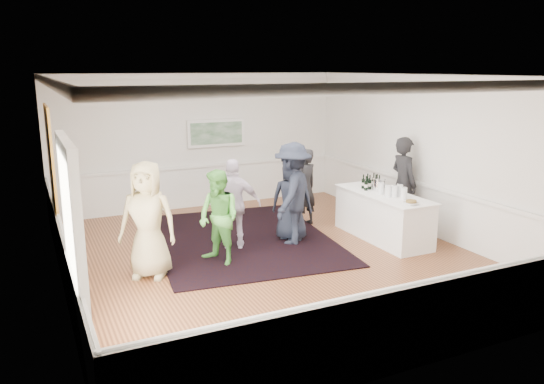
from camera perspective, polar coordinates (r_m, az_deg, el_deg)
name	(u,v)px	position (r m, az deg, el deg)	size (l,w,h in m)	color
floor	(271,256)	(9.63, -0.11, -6.94)	(8.00, 8.00, 0.00)	#945630
ceiling	(271,75)	(9.04, -0.12, 12.47)	(7.00, 8.00, 0.02)	white
wall_left	(54,189)	(8.36, -22.37, 0.34)	(0.02, 8.00, 3.20)	white
wall_right	(428,155)	(11.13, 16.46, 3.80)	(0.02, 8.00, 3.20)	white
wall_back	(200,141)	(12.88, -7.75, 5.45)	(7.00, 0.02, 3.20)	white
wall_front	(430,233)	(5.93, 16.62, -4.22)	(7.00, 0.02, 3.20)	white
wainscoting	(271,230)	(9.47, -0.11, -4.10)	(7.00, 8.00, 1.00)	white
mirror	(51,161)	(9.60, -22.66, 3.10)	(0.05, 1.25, 1.85)	gold
doorway	(72,237)	(6.57, -20.74, -4.51)	(0.10, 1.78, 2.56)	white
landscape_painting	(216,133)	(12.94, -6.00, 6.33)	(1.44, 0.06, 0.66)	white
area_rug	(242,239)	(10.58, -3.28, -5.02)	(3.34, 4.38, 0.02)	black
serving_table	(383,216)	(10.71, 11.83, -2.53)	(0.86, 2.27, 0.92)	white
bartender	(403,184)	(11.31, 13.95, 0.88)	(0.71, 0.47, 1.95)	black
guest_tan	(148,220)	(8.69, -13.23, -2.94)	(0.93, 0.61, 1.91)	tan
guest_green	(219,218)	(9.12, -5.74, -2.75)	(0.80, 0.62, 1.64)	#59B247
guest_lilac	(234,204)	(9.84, -4.11, -1.34)	(1.00, 0.42, 1.70)	silver
guest_dark_a	(293,194)	(10.10, 2.23, -0.17)	(1.27, 0.73, 1.96)	black
guest_dark_b	(305,187)	(11.32, 3.55, 0.50)	(0.61, 0.40, 1.66)	black
guest_navy	(292,199)	(10.36, 2.14, -0.80)	(0.79, 0.52, 1.62)	black
wine_bottles	(372,181)	(10.94, 10.66, 1.15)	(0.40, 0.29, 0.31)	black
juice_pitchers	(393,191)	(10.35, 12.93, 0.15)	(0.36, 0.61, 0.24)	#6DC044
ice_bucket	(379,185)	(10.79, 11.41, 0.73)	(0.26, 0.26, 0.24)	silver
nut_bowl	(411,203)	(9.85, 14.74, -1.10)	(0.26, 0.26, 0.08)	white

